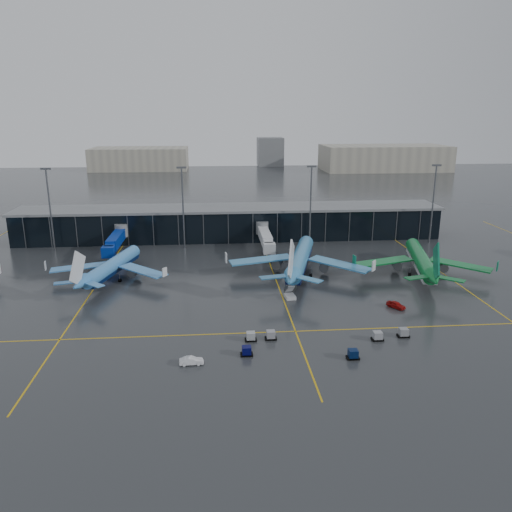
{
  "coord_description": "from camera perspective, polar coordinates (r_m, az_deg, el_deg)",
  "views": [
    {
      "loc": [
        -5.21,
        -103.78,
        41.27
      ],
      "look_at": [
        5.0,
        18.0,
        6.0
      ],
      "focal_mm": 35.0,
      "sensor_mm": 36.0,
      "label": 1
    }
  ],
  "objects": [
    {
      "name": "service_van_red",
      "position": [
        113.85,
        15.7,
        -5.39
      ],
      "size": [
        3.92,
        4.5,
        1.47
      ],
      "primitive_type": "imported",
      "rotation": [
        0.0,
        0.0,
        0.63
      ],
      "color": "#9D0D0C",
      "rests_on": "ground"
    },
    {
      "name": "flood_masts",
      "position": [
        156.54,
        -0.98,
        5.99
      ],
      "size": [
        203.0,
        0.5,
        25.5
      ],
      "color": "#595B60",
      "rests_on": "ground"
    },
    {
      "name": "terminal_pier",
      "position": [
        169.69,
        -2.93,
        3.88
      ],
      "size": [
        142.0,
        17.0,
        10.7
      ],
      "color": "black",
      "rests_on": "ground"
    },
    {
      "name": "ground",
      "position": [
        111.8,
        -1.79,
        -5.57
      ],
      "size": [
        600.0,
        600.0,
        0.0
      ],
      "primitive_type": "plane",
      "color": "#282B2D",
      "rests_on": "ground"
    },
    {
      "name": "distant_hangars",
      "position": [
        379.3,
        3.65,
        11.15
      ],
      "size": [
        260.0,
        71.0,
        22.0
      ],
      "color": "#B2AD99",
      "rests_on": "ground"
    },
    {
      "name": "airliner_klm_near",
      "position": [
        131.0,
        5.11,
        0.8
      ],
      "size": [
        49.73,
        53.47,
        13.68
      ],
      "primitive_type": null,
      "rotation": [
        0.0,
        0.0,
        -0.28
      ],
      "color": "#3A86BE",
      "rests_on": "ground"
    },
    {
      "name": "baggage_carts",
      "position": [
        93.79,
        7.04,
        -9.62
      ],
      "size": [
        32.55,
        10.39,
        1.7
      ],
      "color": "black",
      "rests_on": "ground"
    },
    {
      "name": "mobile_airstair",
      "position": [
        115.51,
        3.91,
        -4.47
      ],
      "size": [
        2.51,
        3.41,
        3.45
      ],
      "rotation": [
        0.0,
        0.0,
        0.1
      ],
      "color": "silver",
      "rests_on": "ground"
    },
    {
      "name": "taxi_lines",
      "position": [
        122.55,
        2.62,
        -3.59
      ],
      "size": [
        220.0,
        120.0,
        0.02
      ],
      "color": "gold",
      "rests_on": "ground"
    },
    {
      "name": "jet_bridges",
      "position": [
        154.19,
        -15.79,
        1.7
      ],
      "size": [
        94.0,
        27.5,
        7.2
      ],
      "color": "#595B60",
      "rests_on": "ground"
    },
    {
      "name": "airliner_arkefly",
      "position": [
        131.89,
        -16.14,
        -0.18
      ],
      "size": [
        41.02,
        44.3,
        11.47
      ],
      "primitive_type": null,
      "rotation": [
        0.0,
        0.0,
        -0.25
      ],
      "color": "#418BD6",
      "rests_on": "ground"
    },
    {
      "name": "airliner_aer_lingus",
      "position": [
        137.33,
        18.4,
        0.54
      ],
      "size": [
        45.18,
        48.91,
        12.76
      ],
      "primitive_type": null,
      "rotation": [
        0.0,
        0.0,
        -0.24
      ],
      "color": "#0D702F",
      "rests_on": "ground"
    },
    {
      "name": "service_van_white",
      "position": [
        87.21,
        -7.39,
        -11.79
      ],
      "size": [
        4.18,
        1.68,
        1.35
      ],
      "primitive_type": "imported",
      "rotation": [
        0.0,
        0.0,
        1.63
      ],
      "color": "white",
      "rests_on": "ground"
    }
  ]
}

